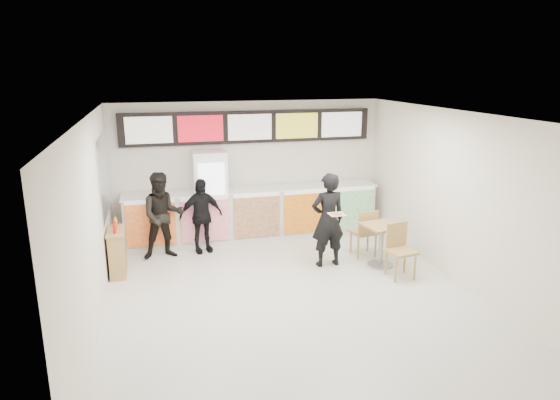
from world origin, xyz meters
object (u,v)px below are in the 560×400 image
object	(u,v)px
customer_left	(163,216)
cafe_table	(382,237)
customer_main	(328,220)
condiment_ledge	(117,252)
service_counter	(254,214)
customer_mid	(201,216)
drinks_fridge	(210,197)

from	to	relation	value
customer_left	cafe_table	distance (m)	4.28
customer_main	condiment_ledge	world-z (taller)	customer_main
service_counter	customer_main	distance (m)	2.19
service_counter	customer_mid	world-z (taller)	customer_mid
cafe_table	condiment_ledge	size ratio (longest dim) A/B	1.71
cafe_table	condiment_ledge	distance (m)	4.93
drinks_fridge	cafe_table	distance (m)	3.72
customer_main	customer_mid	bearing A→B (deg)	-34.61
customer_main	condiment_ledge	size ratio (longest dim) A/B	1.79
customer_main	customer_left	distance (m)	3.24
customer_mid	cafe_table	world-z (taller)	customer_mid
customer_main	customer_mid	xyz separation A→B (m)	(-2.25, 1.35, -0.14)
service_counter	drinks_fridge	size ratio (longest dim) A/B	2.78
drinks_fridge	customer_left	bearing A→B (deg)	-145.75
drinks_fridge	customer_mid	xyz separation A→B (m)	(-0.27, -0.56, -0.23)
cafe_table	customer_main	bearing A→B (deg)	153.73
service_counter	condiment_ledge	xyz separation A→B (m)	(-2.82, -1.33, -0.14)
condiment_ledge	customer_mid	bearing A→B (deg)	25.86
service_counter	customer_left	xyz separation A→B (m)	(-1.96, -0.68, 0.30)
service_counter	customer_left	size ratio (longest dim) A/B	3.19
service_counter	customer_main	xyz separation A→B (m)	(1.05, -1.89, 0.34)
customer_main	condiment_ledge	bearing A→B (deg)	-12.03
customer_main	cafe_table	size ratio (longest dim) A/B	1.05
drinks_fridge	customer_main	size ratio (longest dim) A/B	1.10
cafe_table	condiment_ledge	bearing A→B (deg)	160.41
drinks_fridge	service_counter	bearing A→B (deg)	-0.99
cafe_table	service_counter	bearing A→B (deg)	123.38
service_counter	drinks_fridge	distance (m)	1.03
customer_main	customer_left	size ratio (longest dim) A/B	1.04
drinks_fridge	customer_mid	size ratio (longest dim) A/B	1.29
customer_main	condiment_ledge	distance (m)	3.94
customer_left	condiment_ledge	xyz separation A→B (m)	(-0.86, -0.64, -0.44)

